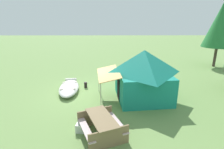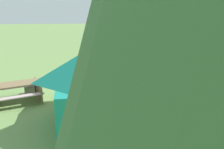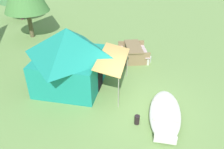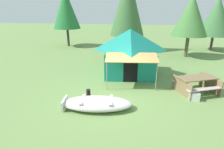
% 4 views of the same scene
% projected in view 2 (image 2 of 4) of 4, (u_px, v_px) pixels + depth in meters
% --- Properties ---
extents(ground_plane, '(80.00, 80.00, 0.00)m').
position_uv_depth(ground_plane, '(115.00, 90.00, 10.96)').
color(ground_plane, '#6C8E4C').
extents(beached_rowboat, '(2.96, 1.48, 0.43)m').
position_uv_depth(beached_rowboat, '(122.00, 78.00, 11.97)').
color(beached_rowboat, silver).
rests_on(beached_rowboat, ground_plane).
extents(canvas_cabin_tent, '(3.35, 4.18, 2.72)m').
position_uv_depth(canvas_cabin_tent, '(104.00, 83.00, 7.42)').
color(canvas_cabin_tent, '#198678').
rests_on(canvas_cabin_tent, ground_plane).
extents(picnic_table, '(2.20, 2.05, 0.77)m').
position_uv_depth(picnic_table, '(18.00, 90.00, 9.50)').
color(picnic_table, olive).
rests_on(picnic_table, ground_plane).
extents(cooler_box, '(0.50, 0.39, 0.34)m').
position_uv_depth(cooler_box, '(31.00, 90.00, 10.40)').
color(cooler_box, silver).
rests_on(cooler_box, ground_plane).
extents(fuel_can, '(0.27, 0.27, 0.36)m').
position_uv_depth(fuel_can, '(137.00, 84.00, 11.11)').
color(fuel_can, black).
rests_on(fuel_can, ground_plane).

